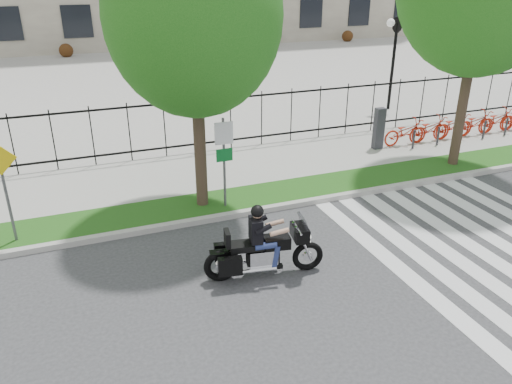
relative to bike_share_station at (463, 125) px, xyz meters
name	(u,v)px	position (x,y,z in m)	size (l,w,h in m)	color
ground	(320,298)	(-10.04, -7.20, -0.63)	(120.00, 120.00, 0.00)	#333335
curb	(249,212)	(-10.04, -3.10, -0.56)	(60.00, 0.20, 0.15)	#ACA9A2
grass_verge	(239,200)	(-10.04, -2.25, -0.56)	(60.00, 1.50, 0.15)	#1A4C13
sidewalk	(214,170)	(-10.04, 0.25, -0.56)	(60.00, 3.50, 0.15)	#A09D96
plaza	(133,75)	(-10.04, 17.80, -0.58)	(80.00, 34.00, 0.10)	#A09D96
crosswalk_stripes	(501,254)	(-5.21, -7.20, -0.63)	(5.70, 8.00, 0.01)	silver
iron_fence	(198,125)	(-10.04, 2.00, 0.52)	(30.00, 0.06, 2.00)	black
lamp_post_right	(395,41)	(-0.04, 4.80, 2.57)	(1.06, 0.70, 4.25)	black
street_tree_1	(194,15)	(-11.12, -2.25, 4.53)	(4.35, 4.35, 7.53)	#3C2C20
bike_share_station	(463,125)	(0.00, 0.00, 0.00)	(7.79, 0.86, 1.50)	#2D2D33
sign_pole_regulatory	(224,152)	(-10.57, -2.62, 1.11)	(0.50, 0.09, 2.50)	#59595B
sign_pole_warning	(3,180)	(-15.90, -2.62, 1.11)	(0.78, 0.09, 2.49)	#59595B
motorcycle_rider	(264,248)	(-10.78, -5.97, 0.05)	(2.65, 0.98, 2.06)	black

